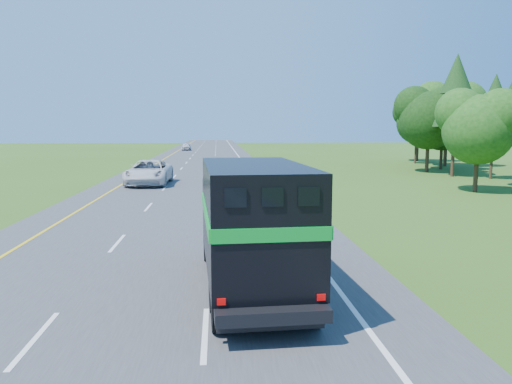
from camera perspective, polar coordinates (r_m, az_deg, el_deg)
road at (r=49.87m, az=-6.89°, el=2.11°), size 15.00×260.00×0.04m
lane_markings at (r=49.87m, az=-6.89°, el=2.14°), size 11.15×260.00×0.01m
horse_truck at (r=13.84m, az=-0.55°, el=-3.51°), size 2.94×8.22×3.59m
white_suv at (r=40.80m, az=-12.14°, el=2.23°), size 3.39×7.07×1.94m
far_car at (r=100.19m, az=-7.97°, el=5.15°), size 1.82×4.26×1.44m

